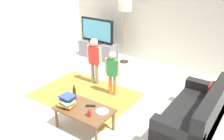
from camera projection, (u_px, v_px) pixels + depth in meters
ground at (95, 109)px, 5.07m from camera, size 7.80×7.80×0.00m
wall_back at (162, 16)px, 6.76m from camera, size 6.00×0.12×2.70m
area_rug at (85, 95)px, 5.59m from camera, size 2.20×1.60×0.01m
tv_stand at (98, 50)px, 7.56m from camera, size 1.20×0.44×0.50m
tv at (97, 31)px, 7.29m from camera, size 1.10×0.28×0.71m
couch at (197, 117)px, 4.32m from camera, size 0.80×1.80×0.86m
floor_lamp at (125, 9)px, 6.70m from camera, size 0.36×0.36×1.78m
child_near_tv at (94, 57)px, 5.82m from camera, size 0.38×0.18×1.15m
child_center at (112, 69)px, 5.36m from camera, size 0.34×0.17×1.03m
coffee_table at (84, 111)px, 4.36m from camera, size 1.00×0.60×0.42m
book_stack at (67, 101)px, 4.34m from camera, size 0.30×0.25×0.23m
bottle at (75, 94)px, 4.50m from camera, size 0.06×0.06×0.34m
tv_remote at (91, 106)px, 4.40m from camera, size 0.17×0.13×0.02m
soda_can at (89, 113)px, 4.11m from camera, size 0.07×0.07×0.12m
plate at (102, 111)px, 4.24m from camera, size 0.22×0.22×0.02m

